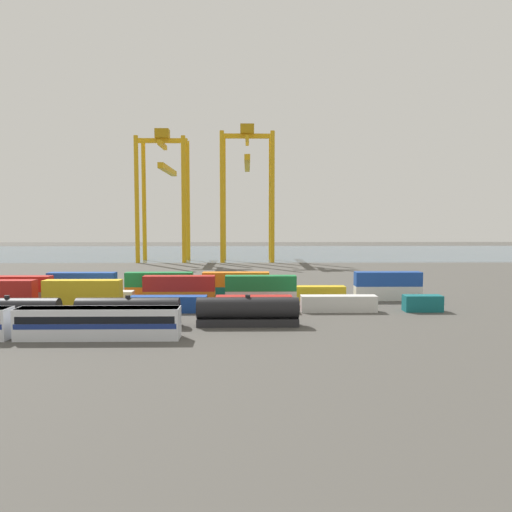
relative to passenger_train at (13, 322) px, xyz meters
The scene contains 29 objects.
ground_plane 61.42m from the passenger_train, 75.02° to the left, with size 420.00×420.00×0.00m, color #4C4944.
harbour_water 164.35m from the passenger_train, 84.46° to the left, with size 400.00×110.00×0.01m, color #475B6B.
passenger_train is the anchor object (origin of this frame).
freight_tank_row 14.26m from the passenger_train, 30.23° to the left, with size 47.12×2.88×4.34m.
shipping_container_2 17.85m from the passenger_train, 81.37° to the left, with size 12.10×2.44×2.60m, color gold.
shipping_container_3 17.91m from the passenger_train, 81.37° to the left, with size 12.10×2.44×2.60m, color gold.
shipping_container_4 23.99m from the passenger_train, 47.32° to the left, with size 12.10×2.44×2.60m, color #1C4299.
shipping_container_5 34.65m from the passenger_train, 30.58° to the left, with size 12.10×2.44×2.60m, color #AD211C.
shipping_container_6 46.85m from the passenger_train, 22.10° to the left, with size 12.10×2.44×2.60m, color silver.
shipping_container_7 59.64m from the passenger_train, 17.19° to the left, with size 6.04×2.44×2.60m, color #146066.
shipping_container_8 25.56m from the passenger_train, 114.47° to the left, with size 12.10×2.44×2.60m, color slate.
shipping_container_9 25.61m from the passenger_train, 114.47° to the left, with size 12.10×2.44×2.60m, color #AD211C.
shipping_container_10 23.50m from the passenger_train, 81.93° to the left, with size 12.10×2.44×2.60m, color silver.
shipping_container_11 28.92m from the passenger_train, 53.54° to the left, with size 12.10×2.44×2.60m, color orange.
shipping_container_12 28.97m from the passenger_train, 53.54° to the left, with size 12.10×2.44×2.60m, color #AD211C.
shipping_container_13 38.81m from the passenger_train, 36.82° to the left, with size 12.10×2.44×2.60m, color silver.
shipping_container_14 38.84m from the passenger_train, 36.82° to the left, with size 12.10×2.44×2.60m, color #197538.
shipping_container_15 32.59m from the passenger_train, 117.57° to the left, with size 12.10×2.44×2.60m, color #146066.
shipping_container_16 28.92m from the passenger_train, 92.29° to the left, with size 12.10×2.44×2.60m, color gold.
shipping_container_17 28.96m from the passenger_train, 92.29° to the left, with size 12.10×2.44×2.60m, color #1C4299.
shipping_container_18 31.59m from the passenger_train, 66.15° to the left, with size 12.10×2.44×2.60m, color orange.
shipping_container_19 31.63m from the passenger_train, 66.15° to the left, with size 12.10×2.44×2.60m, color #197538.
shipping_container_20 39.34m from the passenger_train, 47.26° to the left, with size 12.10×2.44×2.60m, color #146066.
shipping_container_21 39.37m from the passenger_train, 47.26° to the left, with size 12.10×2.44×2.60m, color orange.
shipping_container_22 49.85m from the passenger_train, 35.42° to the left, with size 12.10×2.44×2.60m, color gold.
shipping_container_23 61.72m from the passenger_train, 27.91° to the left, with size 12.10×2.44×2.60m, color silver.
shipping_container_24 61.74m from the passenger_train, 27.91° to the left, with size 12.10×2.44×2.60m, color #1C4299.
gantry_crane_west 120.27m from the passenger_train, 90.47° to the left, with size 17.58×33.99×46.46m.
gantry_crane_central 125.18m from the passenger_train, 76.36° to the left, with size 18.85×42.13×48.15m.
Camera 1 is at (12.92, -79.46, 14.63)m, focal length 34.53 mm.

